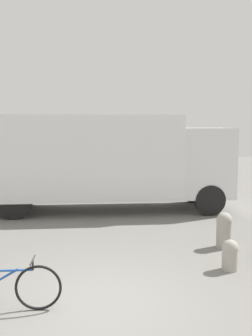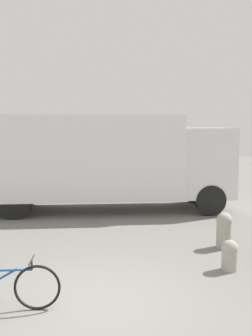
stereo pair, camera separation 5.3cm
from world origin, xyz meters
The scene contains 5 objects.
ground_plane centered at (0.00, 0.00, 0.00)m, with size 60.00×60.00×0.00m, color slate.
delivery_truck centered at (-0.43, 7.04, 1.86)m, with size 9.20×3.12×3.34m.
bicycle_middle centered at (-1.42, -0.28, 0.40)m, with size 1.80×0.44×0.86m.
bollard_near_bench centered at (2.69, 1.47, 0.34)m, with size 0.34×0.34×0.65m.
bollard_far_bench centered at (2.95, 2.93, 0.48)m, with size 0.38×0.38×0.88m.
Camera 2 is at (0.58, -6.05, 3.00)m, focal length 40.00 mm.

